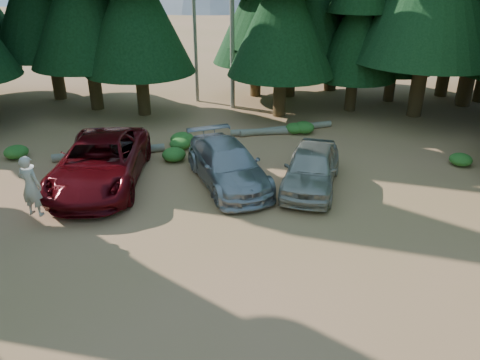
{
  "coord_description": "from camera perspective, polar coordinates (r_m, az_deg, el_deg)",
  "views": [
    {
      "loc": [
        -0.52,
        -11.08,
        7.56
      ],
      "look_at": [
        0.39,
        2.25,
        1.25
      ],
      "focal_mm": 35.0,
      "sensor_mm": 36.0,
      "label": 1
    }
  ],
  "objects": [
    {
      "name": "log_left",
      "position": [
        20.56,
        -15.6,
        3.23
      ],
      "size": [
        4.59,
        1.29,
        0.33
      ],
      "primitive_type": "cylinder",
      "rotation": [
        0.0,
        1.57,
        0.21
      ],
      "color": "gray",
      "rests_on": "ground"
    },
    {
      "name": "shrub_center_right",
      "position": [
        21.14,
        -7.05,
        4.97
      ],
      "size": [
        1.07,
        1.07,
        0.59
      ],
      "primitive_type": "ellipsoid",
      "color": "#2C6E21",
      "rests_on": "ground"
    },
    {
      "name": "shrub_left",
      "position": [
        20.72,
        -7.32,
        4.4
      ],
      "size": [
        0.9,
        0.9,
        0.5
      ],
      "primitive_type": "ellipsoid",
      "color": "#2C6E21",
      "rests_on": "ground"
    },
    {
      "name": "ground",
      "position": [
        13.42,
        -1.01,
        -8.99
      ],
      "size": [
        160.0,
        160.0,
        0.0
      ],
      "primitive_type": "plane",
      "color": "#9F7B43",
      "rests_on": "ground"
    },
    {
      "name": "shrub_right",
      "position": [
        22.68,
        6.69,
        6.29
      ],
      "size": [
        0.89,
        0.89,
        0.49
      ],
      "primitive_type": "ellipsoid",
      "color": "#2C6E21",
      "rests_on": "ground"
    },
    {
      "name": "log_mid",
      "position": [
        22.41,
        3.66,
        5.92
      ],
      "size": [
        3.76,
        0.48,
        0.31
      ],
      "primitive_type": "cylinder",
      "rotation": [
        0.0,
        1.57,
        0.05
      ],
      "color": "gray",
      "rests_on": "ground"
    },
    {
      "name": "snag_back",
      "position": [
        27.21,
        -5.62,
        19.76
      ],
      "size": [
        0.2,
        0.2,
        10.0
      ],
      "primitive_type": "cylinder",
      "color": "gray",
      "rests_on": "ground"
    },
    {
      "name": "shrub_center_left",
      "position": [
        19.53,
        -8.06,
        3.1
      ],
      "size": [
        0.98,
        0.98,
        0.54
      ],
      "primitive_type": "ellipsoid",
      "color": "#2C6E21",
      "rests_on": "ground"
    },
    {
      "name": "frisbee_player",
      "position": [
        15.52,
        -24.18,
        -0.66
      ],
      "size": [
        0.83,
        0.68,
        1.97
      ],
      "rotation": [
        0.0,
        0.0,
        2.81
      ],
      "color": "beige",
      "rests_on": "ground"
    },
    {
      "name": "silver_minivan_right",
      "position": [
        17.05,
        8.7,
        1.5
      ],
      "size": [
        3.17,
        4.85,
        1.54
      ],
      "primitive_type": "imported",
      "rotation": [
        0.0,
        0.0,
        -0.33
      ],
      "color": "#ACA899",
      "rests_on": "ground"
    },
    {
      "name": "shrub_far_left",
      "position": [
        21.72,
        -25.62,
        3.1
      ],
      "size": [
        0.98,
        0.98,
        0.54
      ],
      "primitive_type": "ellipsoid",
      "color": "#2C6E21",
      "rests_on": "ground"
    },
    {
      "name": "shrub_edge_east",
      "position": [
        20.91,
        25.31,
        2.27
      ],
      "size": [
        0.89,
        0.89,
        0.49
      ],
      "primitive_type": "ellipsoid",
      "color": "#2C6E21",
      "rests_on": "ground"
    },
    {
      "name": "silver_minivan_center",
      "position": [
        17.16,
        -1.48,
        1.87
      ],
      "size": [
        3.47,
        5.53,
        1.49
      ],
      "primitive_type": "imported",
      "rotation": [
        0.0,
        0.0,
        0.29
      ],
      "color": "#A2A6AA",
      "rests_on": "ground"
    },
    {
      "name": "forest_belt_north",
      "position": [
        27.16,
        -2.66,
        9.09
      ],
      "size": [
        36.0,
        7.0,
        22.0
      ],
      "primitive_type": null,
      "color": "black",
      "rests_on": "ground"
    },
    {
      "name": "red_pickup",
      "position": [
        17.81,
        -16.67,
        2.12
      ],
      "size": [
        3.11,
        6.38,
        1.75
      ],
      "primitive_type": "imported",
      "rotation": [
        0.0,
        0.0,
        -0.03
      ],
      "color": "#5A070D",
      "rests_on": "ground"
    },
    {
      "name": "shrub_far_right",
      "position": [
        22.75,
        7.79,
        6.37
      ],
      "size": [
        1.0,
        1.0,
        0.55
      ],
      "primitive_type": "ellipsoid",
      "color": "#2C6E21",
      "rests_on": "ground"
    },
    {
      "name": "log_right",
      "position": [
        22.89,
        5.69,
        6.26
      ],
      "size": [
        4.66,
        1.47,
        0.3
      ],
      "primitive_type": "cylinder",
      "rotation": [
        0.0,
        1.57,
        0.25
      ],
      "color": "gray",
      "rests_on": "ground"
    }
  ]
}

